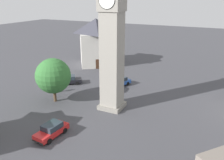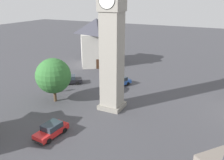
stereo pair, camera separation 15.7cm
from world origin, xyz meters
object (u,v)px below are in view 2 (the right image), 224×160
at_px(clock_tower, 112,8).
at_px(car_blue_kerb, 51,130).
at_px(pedestrian, 57,86).
at_px(building_shop_left, 97,41).
at_px(car_silver_kerb, 120,82).
at_px(car_red_corner, 70,80).
at_px(tree, 53,76).

xyz_separation_m(clock_tower, car_blue_kerb, (-2.93, -9.46, -12.76)).
height_order(pedestrian, building_shop_left, building_shop_left).
relative_size(car_silver_kerb, building_shop_left, 0.42).
bearing_deg(pedestrian, building_shop_left, 98.12).
xyz_separation_m(car_red_corner, pedestrian, (0.46, -4.24, 0.25)).
distance_m(pedestrian, building_shop_left, 18.35).
bearing_deg(car_red_corner, clock_tower, -25.97).
bearing_deg(pedestrian, car_red_corner, 96.26).
distance_m(clock_tower, car_silver_kerb, 15.47).
distance_m(clock_tower, tree, 12.96).
height_order(car_red_corner, pedestrian, pedestrian).
xyz_separation_m(car_blue_kerb, building_shop_left, (-10.12, 28.25, 4.50)).
bearing_deg(tree, clock_tower, 11.71).
xyz_separation_m(tree, building_shop_left, (-4.44, 20.58, 1.26)).
bearing_deg(car_silver_kerb, car_blue_kerb, -91.18).
bearing_deg(car_silver_kerb, car_red_corner, -160.34).
xyz_separation_m(pedestrian, building_shop_left, (-2.52, 17.67, 4.25)).
xyz_separation_m(car_silver_kerb, pedestrian, (-7.97, -7.25, 0.25)).
distance_m(clock_tower, car_red_corner, 17.68).
distance_m(clock_tower, pedestrian, 16.39).
distance_m(car_silver_kerb, building_shop_left, 15.46).
xyz_separation_m(clock_tower, building_shop_left, (-13.06, 18.79, -8.25)).
height_order(clock_tower, tree, clock_tower).
xyz_separation_m(clock_tower, tree, (-8.61, -1.78, -9.52)).
bearing_deg(clock_tower, car_silver_kerb, 107.05).
distance_m(car_red_corner, pedestrian, 4.27).
relative_size(clock_tower, pedestrian, 13.63).
relative_size(car_silver_kerb, car_red_corner, 1.02).
bearing_deg(building_shop_left, pedestrian, -81.88).
height_order(car_blue_kerb, building_shop_left, building_shop_left).
bearing_deg(pedestrian, tree, -56.51).
relative_size(car_silver_kerb, pedestrian, 2.64).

